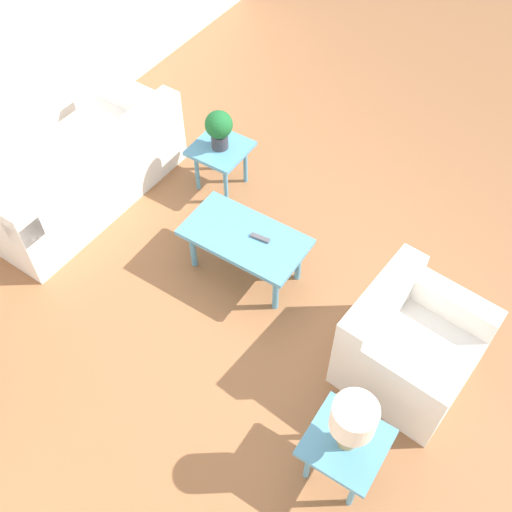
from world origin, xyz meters
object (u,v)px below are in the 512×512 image
sofa (81,173)px  table_lamp (353,421)px  side_table_plant (221,153)px  potted_plant (219,128)px  side_table_lamp (345,446)px  coffee_table (245,240)px  armchair (407,346)px

sofa → table_lamp: table_lamp is taller
side_table_plant → potted_plant: size_ratio=1.29×
sofa → side_table_lamp: (-3.18, 0.99, 0.09)m
coffee_table → side_table_lamp: 1.79m
side_table_plant → potted_plant: (-0.00, 0.00, 0.29)m
sofa → coffee_table: bearing=93.8°
armchair → potted_plant: (2.23, -0.88, 0.37)m
coffee_table → side_table_lamp: size_ratio=2.05×
coffee_table → table_lamp: table_lamp is taller
armchair → potted_plant: potted_plant is taller
side_table_lamp → potted_plant: 2.86m
side_table_lamp → potted_plant: size_ratio=1.29×
side_table_plant → coffee_table: bearing=135.6°
armchair → table_lamp: (0.02, 0.92, 0.46)m
armchair → table_lamp: table_lamp is taller
armchair → coffee_table: (1.47, -0.13, 0.09)m
armchair → side_table_lamp: size_ratio=1.96×
potted_plant → table_lamp: (-2.21, 1.80, 0.09)m
sofa → potted_plant: (-0.97, -0.81, 0.39)m
coffee_table → table_lamp: size_ratio=2.17×
coffee_table → potted_plant: 1.10m
armchair → side_table_plant: (2.23, -0.88, 0.08)m
side_table_lamp → table_lamp: 0.38m
armchair → potted_plant: bearing=74.1°
sofa → table_lamp: (-3.18, 0.99, 0.48)m
side_table_lamp → sofa: bearing=-17.2°
potted_plant → sofa: bearing=39.8°
side_table_plant → table_lamp: (-2.21, 1.80, 0.38)m
sofa → potted_plant: potted_plant is taller
potted_plant → side_table_lamp: bearing=140.9°
side_table_lamp → potted_plant: potted_plant is taller
armchair → side_table_lamp: armchair is taller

